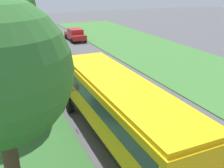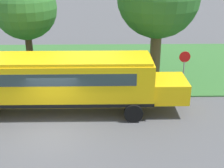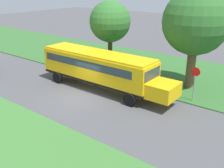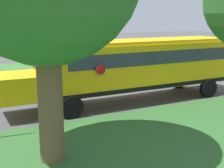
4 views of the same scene
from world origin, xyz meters
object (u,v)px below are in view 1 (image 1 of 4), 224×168
(school_bus, at_px, (117,105))
(stop_sign, at_px, (39,70))
(car_black_nearest, at_px, (43,51))
(car_red_middle, at_px, (75,34))

(school_bus, xyz_separation_m, stop_sign, (-2.33, 7.27, -0.19))
(school_bus, bearing_deg, car_black_nearest, 91.91)
(car_red_middle, height_order, stop_sign, stop_sign)
(car_black_nearest, relative_size, car_red_middle, 1.00)
(school_bus, distance_m, car_red_middle, 24.35)
(car_black_nearest, bearing_deg, school_bus, -88.09)
(school_bus, height_order, car_red_middle, school_bus)
(car_black_nearest, xyz_separation_m, car_red_middle, (5.60, 7.89, 0.00))
(car_black_nearest, distance_m, stop_sign, 8.85)
(car_red_middle, bearing_deg, car_black_nearest, -125.35)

